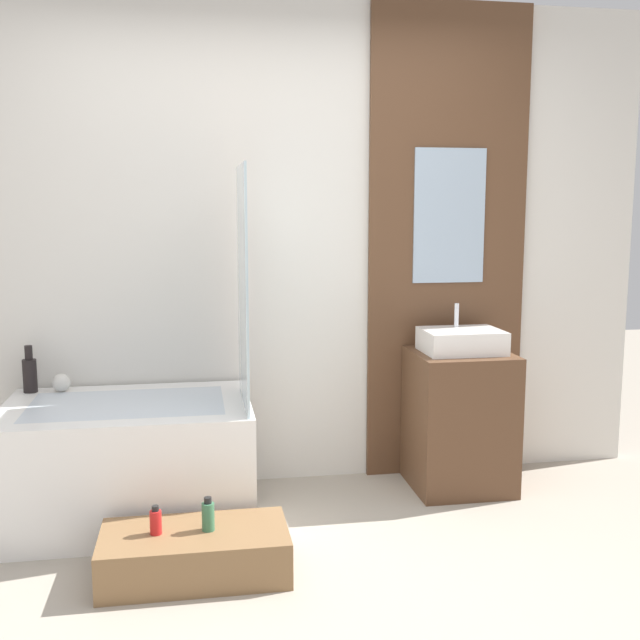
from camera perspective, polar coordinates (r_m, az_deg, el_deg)
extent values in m
plane|color=#A39989|center=(2.92, 0.11, -22.55)|extent=(12.00, 12.00, 0.00)
cube|color=silver|center=(4.07, -3.68, 5.59)|extent=(4.20, 0.06, 2.60)
cube|color=brown|center=(4.24, 9.68, 5.60)|extent=(0.90, 0.03, 2.60)
cube|color=#9EB2C6|center=(4.21, 9.83, 7.81)|extent=(0.40, 0.01, 0.73)
cube|color=white|center=(3.81, -14.33, -10.38)|extent=(1.17, 0.79, 0.58)
cube|color=silver|center=(3.73, -14.49, -6.23)|extent=(0.92, 0.56, 0.01)
cube|color=silver|center=(3.52, -5.91, 2.53)|extent=(0.01, 0.56, 1.13)
cube|color=olive|center=(3.27, -9.51, -17.12)|extent=(0.77, 0.40, 0.19)
cube|color=brown|center=(4.14, 10.57, -7.51)|extent=(0.51, 0.49, 0.75)
cube|color=white|center=(4.04, 10.74, -1.58)|extent=(0.41, 0.32, 0.12)
cylinder|color=silver|center=(4.11, 10.36, 0.36)|extent=(0.02, 0.02, 0.13)
cylinder|color=black|center=(4.08, -21.23, -3.99)|extent=(0.07, 0.07, 0.17)
cylinder|color=black|center=(4.06, -21.32, -2.33)|extent=(0.04, 0.04, 0.07)
sphere|color=silver|center=(4.05, -19.10, -4.53)|extent=(0.09, 0.09, 0.09)
cylinder|color=red|center=(3.22, -12.41, -14.83)|extent=(0.05, 0.05, 0.10)
cylinder|color=black|center=(3.20, -12.44, -13.84)|extent=(0.03, 0.03, 0.02)
cylinder|color=#38704C|center=(3.21, -8.52, -14.61)|extent=(0.05, 0.05, 0.12)
cylinder|color=black|center=(3.18, -8.55, -13.43)|extent=(0.03, 0.03, 0.03)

